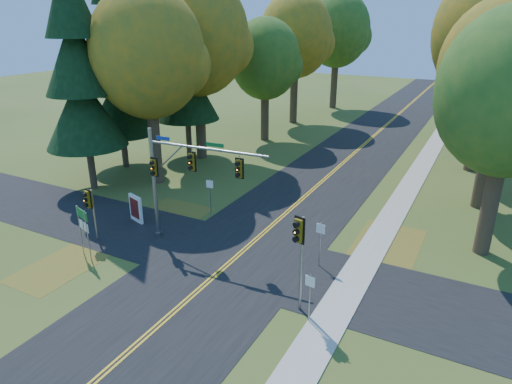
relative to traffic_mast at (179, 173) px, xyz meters
The scene contains 29 objects.
ground 5.79m from the traffic_mast, 30.65° to the right, with size 160.00×160.00×0.00m, color #3B511C.
road_main 5.78m from the traffic_mast, 30.65° to the right, with size 8.00×160.00×0.02m, color black.
road_cross 5.40m from the traffic_mast, ahead, with size 60.00×6.00×0.02m, color black.
centerline_left 5.71m from the traffic_mast, 31.38° to the right, with size 0.10×160.00×0.01m, color gold.
centerline_right 5.83m from the traffic_mast, 29.94° to the right, with size 0.10×160.00×0.01m, color gold.
sidewalk_east 10.72m from the traffic_mast, 12.02° to the right, with size 1.60×160.00×0.06m, color #9E998E.
leaf_patch_w_near 5.48m from the traffic_mast, 147.31° to the left, with size 4.00×6.00×0.00m, color brown.
leaf_patch_e 11.76m from the traffic_mast, 20.97° to the left, with size 3.50×8.00×0.00m, color brown.
leaf_patch_w_far 7.67m from the traffic_mast, 128.46° to the right, with size 3.00×5.00×0.00m, color brown.
tree_w_a 11.86m from the traffic_mast, 136.25° to the left, with size 8.00×8.00×14.15m.
tree_w_b 17.58m from the traffic_mast, 120.09° to the left, with size 8.60×8.60×15.38m.
tree_e_b 20.35m from the traffic_mast, 43.09° to the left, with size 7.60×7.60×13.33m.
tree_w_c 23.52m from the traffic_mast, 105.13° to the left, with size 6.80×6.80×11.91m.
tree_e_c 26.24m from the traffic_mast, 58.30° to the left, with size 8.80×8.80×15.79m.
tree_w_d 32.32m from the traffic_mast, 102.05° to the left, with size 8.20×8.20×14.56m.
tree_e_d 33.59m from the traffic_mast, 67.53° to the left, with size 7.00×7.00×12.32m.
tree_w_e 42.79m from the traffic_mast, 97.38° to the left, with size 8.40×8.40×14.97m.
tree_e_e 44.09m from the traffic_mast, 71.43° to the left, with size 7.80×7.80×13.74m.
pine_a 12.74m from the traffic_mast, 160.33° to the left, with size 5.60×5.60×19.48m.
pine_b 15.90m from the traffic_mast, 144.48° to the left, with size 5.60×5.60×17.31m.
pine_c 17.77m from the traffic_mast, 124.33° to the left, with size 5.60×5.60×20.56m.
traffic_mast is the anchor object (origin of this frame).
east_signal_pole 8.73m from the traffic_mast, 19.65° to the right, with size 0.52×0.61×4.54m.
ped_signal_pole 5.38m from the traffic_mast, 153.59° to the right, with size 0.50×0.58×3.20m.
route_sign_cluster 5.58m from the traffic_mast, 134.09° to the right, with size 1.25×0.47×2.82m.
info_kiosk 5.45m from the traffic_mast, 167.64° to the left, with size 1.24×0.56×1.73m.
reg_sign_e_north 8.15m from the traffic_mast, ahead, with size 0.47×0.09×2.45m.
reg_sign_e_south 9.86m from the traffic_mast, 20.72° to the right, with size 0.44×0.10×2.29m.
reg_sign_w 4.69m from the traffic_mast, 100.38° to the left, with size 0.47×0.09×2.45m.
Camera 1 is at (10.88, -16.40, 12.12)m, focal length 32.00 mm.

